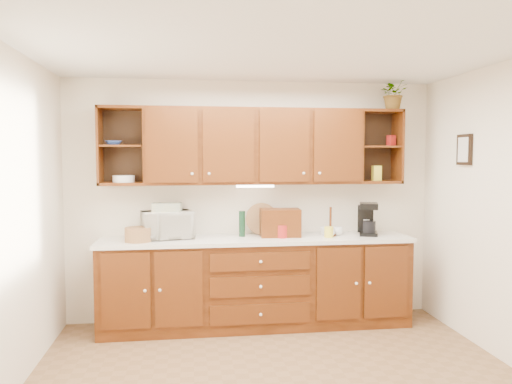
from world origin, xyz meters
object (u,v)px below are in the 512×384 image
object	(u,v)px
microwave	(167,225)
bread_box	(280,223)
potted_plant	(394,94)
coffee_maker	(368,220)

from	to	relation	value
microwave	bread_box	world-z (taller)	bread_box
microwave	bread_box	size ratio (longest dim) A/B	1.21
potted_plant	coffee_maker	bearing A→B (deg)	-164.31
bread_box	coffee_maker	distance (m)	0.95
potted_plant	bread_box	bearing A→B (deg)	-177.70
bread_box	coffee_maker	xyz separation A→B (m)	(0.95, -0.03, 0.02)
bread_box	potted_plant	size ratio (longest dim) A/B	1.20
microwave	coffee_maker	size ratio (longest dim) A/B	1.45
microwave	potted_plant	world-z (taller)	potted_plant
potted_plant	microwave	bearing A→B (deg)	-179.54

